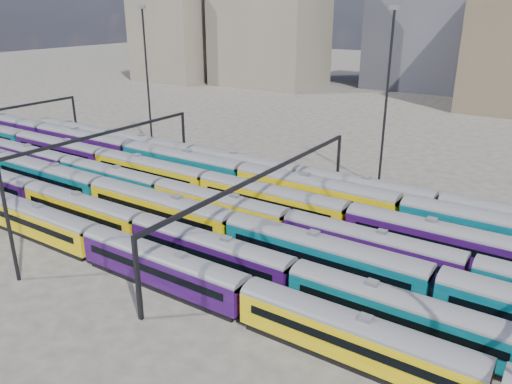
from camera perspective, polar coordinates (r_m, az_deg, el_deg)
The scene contains 12 objects.
ground at distance 64.65m, azimuth -6.47°, elevation -2.88°, with size 500.00×500.00×0.00m, color #423E38.
rake_0 at distance 48.83m, azimuth -10.75°, elevation -8.01°, with size 137.02×2.86×4.81m.
rake_1 at distance 51.03m, azimuth -5.40°, elevation -6.40°, with size 136.91×2.86×4.81m.
rake_2 at distance 69.06m, azimuth -17.46°, elevation 0.32°, with size 129.95×3.17×5.34m.
rake_3 at distance 61.80m, azimuth -4.28°, elevation -1.40°, with size 97.53×2.86×4.80m.
rake_4 at distance 75.82m, azimuth -12.03°, elevation 2.56°, with size 147.65×3.08×5.20m.
rake_5 at distance 77.98m, azimuth -8.53°, elevation 3.48°, with size 114.37×3.35×5.65m.
rake_6 at distance 68.26m, azimuth 12.06°, elevation 0.37°, with size 137.98×2.88×4.85m.
gantry_1 at distance 76.30m, azimuth -18.38°, elevation 5.25°, with size 0.35×40.35×8.03m.
gantry_2 at distance 56.62m, azimuth 1.07°, elevation 1.18°, with size 0.35×40.35×8.03m.
mast_1 at distance 96.66m, azimuth -12.37°, elevation 13.21°, with size 1.40×0.50×25.60m.
mast_3 at distance 73.95m, azimuth 14.74°, elevation 10.87°, with size 1.40×0.50×25.60m.
Camera 1 is at (38.59, -45.12, 25.59)m, focal length 35.00 mm.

